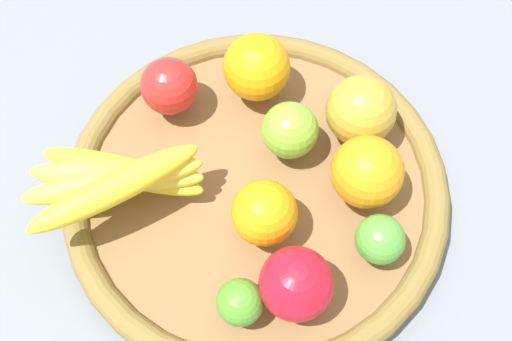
% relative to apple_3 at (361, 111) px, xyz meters
% --- Properties ---
extents(ground_plane, '(2.40, 2.40, 0.00)m').
position_rel_apple_3_xyz_m(ground_plane, '(-0.08, 0.11, -0.08)').
color(ground_plane, slate).
rests_on(ground_plane, ground).
extents(basket, '(0.44, 0.44, 0.04)m').
position_rel_apple_3_xyz_m(basket, '(-0.08, 0.11, -0.06)').
color(basket, brown).
rests_on(basket, ground_plane).
extents(apple_3, '(0.11, 0.11, 0.08)m').
position_rel_apple_3_xyz_m(apple_3, '(0.00, 0.00, 0.00)').
color(apple_3, '#B8922F').
rests_on(apple_3, basket).
extents(apple_1, '(0.09, 0.09, 0.06)m').
position_rel_apple_3_xyz_m(apple_1, '(-0.03, 0.08, -0.01)').
color(apple_1, '#77B633').
rests_on(apple_1, basket).
extents(lime_0, '(0.06, 0.06, 0.05)m').
position_rel_apple_3_xyz_m(lime_0, '(-0.15, -0.02, -0.01)').
color(lime_0, '#4DA036').
rests_on(lime_0, basket).
extents(apple_2, '(0.10, 0.10, 0.07)m').
position_rel_apple_3_xyz_m(apple_2, '(-0.21, 0.06, -0.00)').
color(apple_2, red).
rests_on(apple_2, basket).
extents(orange_1, '(0.11, 0.11, 0.08)m').
position_rel_apple_3_xyz_m(orange_1, '(-0.08, -0.01, -0.00)').
color(orange_1, orange).
rests_on(orange_1, basket).
extents(orange_2, '(0.10, 0.10, 0.07)m').
position_rel_apple_3_xyz_m(orange_2, '(-0.13, 0.09, -0.01)').
color(orange_2, orange).
rests_on(orange_2, basket).
extents(banana_bunch, '(0.14, 0.19, 0.08)m').
position_rel_apple_3_xyz_m(banana_bunch, '(-0.11, 0.25, -0.00)').
color(banana_bunch, yellow).
rests_on(banana_bunch, basket).
extents(lime_1, '(0.05, 0.05, 0.05)m').
position_rel_apple_3_xyz_m(lime_1, '(-0.23, 0.11, -0.02)').
color(lime_1, '#4B942A').
rests_on(lime_1, basket).
extents(apple_0, '(0.09, 0.09, 0.07)m').
position_rel_apple_3_xyz_m(apple_0, '(0.02, 0.22, -0.01)').
color(apple_0, red).
rests_on(apple_0, basket).
extents(orange_0, '(0.11, 0.11, 0.08)m').
position_rel_apple_3_xyz_m(orange_0, '(0.05, 0.12, -0.00)').
color(orange_0, orange).
rests_on(orange_0, basket).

